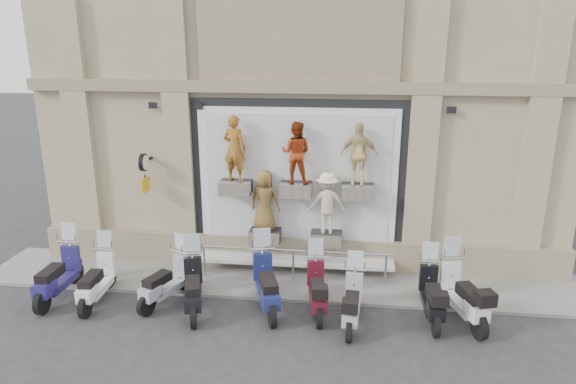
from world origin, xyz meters
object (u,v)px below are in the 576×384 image
object	(u,v)px
scooter_a	(57,266)
scooter_g	(353,294)
scooter_f	(317,281)
scooter_i	(464,285)
scooter_c	(165,273)
scooter_b	(96,272)
scooter_e	(266,275)
scooter_d	(193,278)
guard_rail	(293,267)
clock_sign_bracket	(144,168)
scooter_h	(433,286)

from	to	relation	value
scooter_a	scooter_g	distance (m)	6.96
scooter_f	scooter_i	distance (m)	3.20
scooter_a	scooter_i	world-z (taller)	scooter_i
scooter_a	scooter_c	xyz separation A→B (m)	(2.62, 0.08, -0.07)
scooter_b	scooter_e	world-z (taller)	scooter_e
scooter_d	scooter_a	bearing A→B (deg)	160.60
scooter_b	guard_rail	bearing A→B (deg)	15.60
scooter_b	scooter_i	xyz separation A→B (m)	(8.34, 0.18, 0.07)
clock_sign_bracket	scooter_i	distance (m)	8.22
scooter_f	scooter_d	bearing A→B (deg)	178.49
scooter_d	scooter_f	distance (m)	2.81
scooter_b	scooter_e	xyz separation A→B (m)	(4.00, 0.15, 0.08)
clock_sign_bracket	scooter_c	world-z (taller)	clock_sign_bracket
clock_sign_bracket	scooter_g	distance (m)	6.19
guard_rail	scooter_f	world-z (taller)	scooter_f
scooter_g	scooter_i	world-z (taller)	scooter_i
clock_sign_bracket	scooter_a	bearing A→B (deg)	-130.09
clock_sign_bracket	scooter_f	size ratio (longest dim) A/B	0.54
scooter_c	scooter_b	bearing A→B (deg)	-152.39
clock_sign_bracket	scooter_f	bearing A→B (deg)	-21.20
clock_sign_bracket	scooter_h	bearing A→B (deg)	-14.24
clock_sign_bracket	scooter_a	size ratio (longest dim) A/B	0.50
scooter_b	scooter_i	size ratio (longest dim) A/B	0.92
scooter_g	scooter_h	bearing A→B (deg)	19.25
scooter_h	scooter_i	distance (m)	0.67
clock_sign_bracket	scooter_h	distance (m)	7.62
scooter_d	scooter_h	xyz separation A→B (m)	(5.33, 0.27, -0.02)
scooter_h	guard_rail	bearing A→B (deg)	156.88
guard_rail	scooter_e	world-z (taller)	scooter_e
scooter_b	scooter_c	world-z (taller)	scooter_b
clock_sign_bracket	scooter_b	xyz separation A→B (m)	(-0.56, -1.96, -2.02)
guard_rail	scooter_a	size ratio (longest dim) A/B	2.46
clock_sign_bracket	scooter_g	world-z (taller)	clock_sign_bracket
guard_rail	scooter_i	bearing A→B (deg)	-18.67
scooter_g	scooter_c	bearing A→B (deg)	178.12
scooter_b	scooter_f	bearing A→B (deg)	-0.87
scooter_d	scooter_i	distance (m)	6.00
scooter_c	scooter_f	size ratio (longest dim) A/B	0.99
scooter_i	scooter_b	bearing A→B (deg)	165.08
scooter_a	scooter_e	xyz separation A→B (m)	(5.01, 0.06, 0.02)
guard_rail	clock_sign_bracket	xyz separation A→B (m)	(-3.90, 0.47, 2.34)
scooter_d	scooter_g	size ratio (longest dim) A/B	1.09
clock_sign_bracket	scooter_i	xyz separation A→B (m)	(7.78, -1.78, -1.95)
scooter_c	scooter_g	distance (m)	4.36
scooter_c	scooter_e	distance (m)	2.39
scooter_d	scooter_g	distance (m)	3.59
clock_sign_bracket	scooter_b	world-z (taller)	clock_sign_bracket
scooter_c	scooter_h	bearing A→B (deg)	21.21
scooter_h	scooter_b	bearing A→B (deg)	-179.38
scooter_c	scooter_e	xyz separation A→B (m)	(2.39, -0.02, 0.10)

